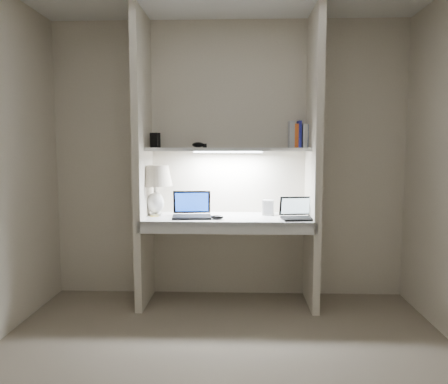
{
  "coord_description": "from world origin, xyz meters",
  "views": [
    {
      "loc": [
        0.1,
        -2.51,
        1.37
      ],
      "look_at": [
        -0.02,
        1.05,
        1.0
      ],
      "focal_mm": 35.0,
      "sensor_mm": 36.0,
      "label": 1
    }
  ],
  "objects_px": {
    "laptop_netbook": "(298,214)",
    "speaker": "(268,208)",
    "table_lamp": "(155,182)",
    "book_row": "(301,135)",
    "laptop_main": "(192,211)"
  },
  "relations": [
    {
      "from": "book_row",
      "to": "speaker",
      "type": "bearing_deg",
      "value": -162.25
    },
    {
      "from": "table_lamp",
      "to": "laptop_netbook",
      "type": "distance_m",
      "value": 1.27
    },
    {
      "from": "laptop_main",
      "to": "laptop_netbook",
      "type": "distance_m",
      "value": 0.9
    },
    {
      "from": "book_row",
      "to": "table_lamp",
      "type": "bearing_deg",
      "value": -174.32
    },
    {
      "from": "laptop_main",
      "to": "laptop_netbook",
      "type": "xyz_separation_m",
      "value": [
        0.9,
        -0.06,
        -0.01
      ]
    },
    {
      "from": "laptop_main",
      "to": "table_lamp",
      "type": "bearing_deg",
      "value": 159.39
    },
    {
      "from": "table_lamp",
      "to": "laptop_netbook",
      "type": "relative_size",
      "value": 1.43
    },
    {
      "from": "table_lamp",
      "to": "book_row",
      "type": "distance_m",
      "value": 1.35
    },
    {
      "from": "laptop_netbook",
      "to": "speaker",
      "type": "height_order",
      "value": "laptop_netbook"
    },
    {
      "from": "laptop_netbook",
      "to": "table_lamp",
      "type": "bearing_deg",
      "value": 166.46
    },
    {
      "from": "table_lamp",
      "to": "speaker",
      "type": "bearing_deg",
      "value": 2.01
    },
    {
      "from": "speaker",
      "to": "table_lamp",
      "type": "bearing_deg",
      "value": -166.78
    },
    {
      "from": "table_lamp",
      "to": "laptop_netbook",
      "type": "xyz_separation_m",
      "value": [
        1.23,
        -0.15,
        -0.26
      ]
    },
    {
      "from": "table_lamp",
      "to": "laptop_netbook",
      "type": "bearing_deg",
      "value": -6.98
    },
    {
      "from": "laptop_netbook",
      "to": "book_row",
      "type": "relative_size",
      "value": 1.32
    }
  ]
}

